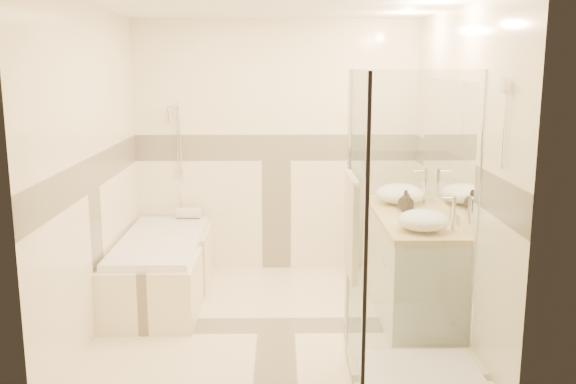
{
  "coord_description": "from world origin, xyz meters",
  "views": [
    {
      "loc": [
        0.03,
        -4.86,
        2.08
      ],
      "look_at": [
        0.1,
        0.25,
        1.05
      ],
      "focal_mm": 40.0,
      "sensor_mm": 36.0,
      "label": 1
    }
  ],
  "objects_px": {
    "amenity_bottle_a": "(408,203)",
    "vanity": "(409,263)",
    "bathtub": "(162,265)",
    "shower_enclosure": "(404,312)",
    "vessel_sink_near": "(400,194)",
    "vessel_sink_far": "(423,220)",
    "amenity_bottle_b": "(406,200)"
  },
  "relations": [
    {
      "from": "bathtub",
      "to": "shower_enclosure",
      "type": "height_order",
      "value": "shower_enclosure"
    },
    {
      "from": "vessel_sink_far",
      "to": "amenity_bottle_b",
      "type": "height_order",
      "value": "amenity_bottle_b"
    },
    {
      "from": "vanity",
      "to": "amenity_bottle_a",
      "type": "xyz_separation_m",
      "value": [
        -0.02,
        0.06,
        0.5
      ]
    },
    {
      "from": "shower_enclosure",
      "to": "vessel_sink_near",
      "type": "distance_m",
      "value": 1.77
    },
    {
      "from": "amenity_bottle_b",
      "to": "shower_enclosure",
      "type": "bearing_deg",
      "value": -100.84
    },
    {
      "from": "vanity",
      "to": "vessel_sink_far",
      "type": "xyz_separation_m",
      "value": [
        -0.02,
        -0.53,
        0.5
      ]
    },
    {
      "from": "shower_enclosure",
      "to": "vessel_sink_far",
      "type": "relative_size",
      "value": 5.24
    },
    {
      "from": "vessel_sink_far",
      "to": "vessel_sink_near",
      "type": "bearing_deg",
      "value": 90.0
    },
    {
      "from": "shower_enclosure",
      "to": "amenity_bottle_a",
      "type": "bearing_deg",
      "value": 78.41
    },
    {
      "from": "bathtub",
      "to": "vessel_sink_far",
      "type": "distance_m",
      "value": 2.39
    },
    {
      "from": "amenity_bottle_b",
      "to": "vessel_sink_near",
      "type": "bearing_deg",
      "value": 90.0
    },
    {
      "from": "amenity_bottle_a",
      "to": "vanity",
      "type": "bearing_deg",
      "value": -71.31
    },
    {
      "from": "vanity",
      "to": "vessel_sink_near",
      "type": "height_order",
      "value": "vessel_sink_near"
    },
    {
      "from": "bathtub",
      "to": "vanity",
      "type": "relative_size",
      "value": 1.05
    },
    {
      "from": "vanity",
      "to": "vessel_sink_near",
      "type": "bearing_deg",
      "value": 92.7
    },
    {
      "from": "bathtub",
      "to": "shower_enclosure",
      "type": "distance_m",
      "value": 2.47
    },
    {
      "from": "vessel_sink_far",
      "to": "amenity_bottle_b",
      "type": "distance_m",
      "value": 0.69
    },
    {
      "from": "shower_enclosure",
      "to": "amenity_bottle_a",
      "type": "height_order",
      "value": "shower_enclosure"
    },
    {
      "from": "vessel_sink_near",
      "to": "amenity_bottle_a",
      "type": "distance_m",
      "value": 0.36
    },
    {
      "from": "amenity_bottle_b",
      "to": "bathtub",
      "type": "bearing_deg",
      "value": 174.75
    },
    {
      "from": "bathtub",
      "to": "amenity_bottle_a",
      "type": "height_order",
      "value": "amenity_bottle_a"
    },
    {
      "from": "shower_enclosure",
      "to": "vanity",
      "type": "bearing_deg",
      "value": 77.03
    },
    {
      "from": "bathtub",
      "to": "vessel_sink_near",
      "type": "distance_m",
      "value": 2.22
    },
    {
      "from": "amenity_bottle_a",
      "to": "shower_enclosure",
      "type": "bearing_deg",
      "value": -101.59
    },
    {
      "from": "vessel_sink_near",
      "to": "amenity_bottle_a",
      "type": "height_order",
      "value": "vessel_sink_near"
    },
    {
      "from": "shower_enclosure",
      "to": "vessel_sink_near",
      "type": "relative_size",
      "value": 4.65
    },
    {
      "from": "vanity",
      "to": "vessel_sink_near",
      "type": "xyz_separation_m",
      "value": [
        -0.02,
        0.42,
        0.51
      ]
    },
    {
      "from": "amenity_bottle_a",
      "to": "amenity_bottle_b",
      "type": "bearing_deg",
      "value": 90.0
    },
    {
      "from": "vessel_sink_near",
      "to": "vessel_sink_far",
      "type": "xyz_separation_m",
      "value": [
        0.0,
        -0.95,
        -0.01
      ]
    },
    {
      "from": "vessel_sink_far",
      "to": "amenity_bottle_b",
      "type": "bearing_deg",
      "value": 90.0
    },
    {
      "from": "bathtub",
      "to": "amenity_bottle_a",
      "type": "distance_m",
      "value": 2.24
    },
    {
      "from": "bathtub",
      "to": "shower_enclosure",
      "type": "xyz_separation_m",
      "value": [
        1.86,
        -1.62,
        0.2
      ]
    }
  ]
}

